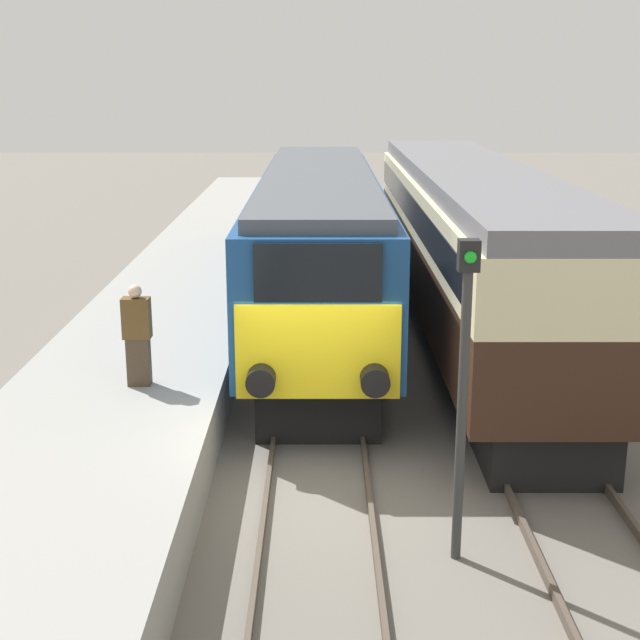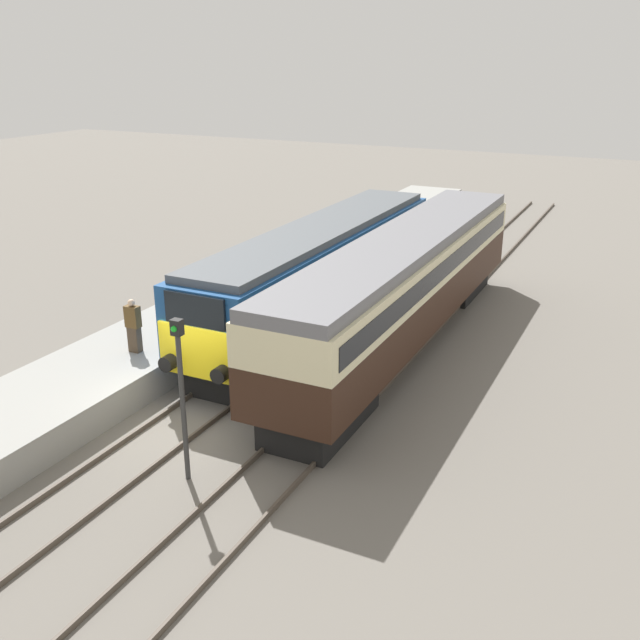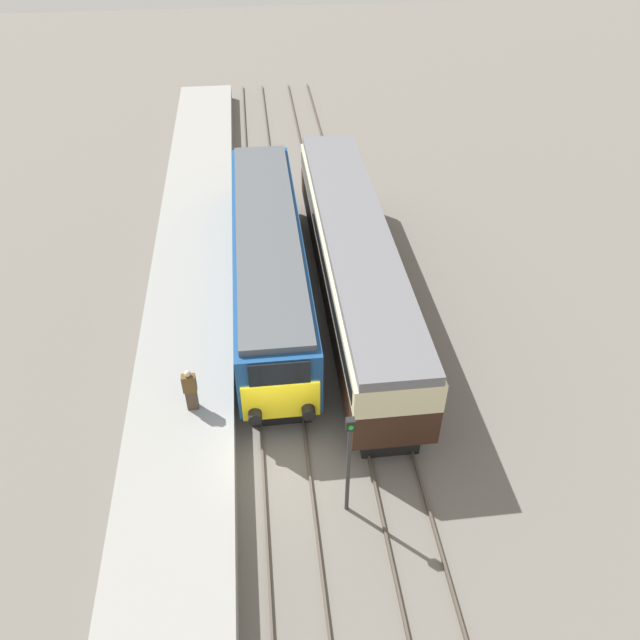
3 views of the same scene
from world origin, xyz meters
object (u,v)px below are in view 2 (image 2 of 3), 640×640
Objects in this scene: person_on_platform at (134,326)px; signal_post at (181,387)px; locomotive at (321,269)px; passenger_carriage at (405,280)px.

person_on_platform is 5.96m from signal_post.
person_on_platform is at bearing -112.99° from locomotive.
locomotive is 0.92× the size of passenger_carriage.
locomotive reaches higher than person_on_platform.
signal_post is at bearing -99.76° from passenger_carriage.
signal_post is (1.70, -10.54, 0.27)m from locomotive.
person_on_platform is (-2.87, -6.77, -0.34)m from locomotive.
passenger_carriage is 10.03m from signal_post.
locomotive is at bearing 99.16° from signal_post.
passenger_carriage is at bearing 44.25° from person_on_platform.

